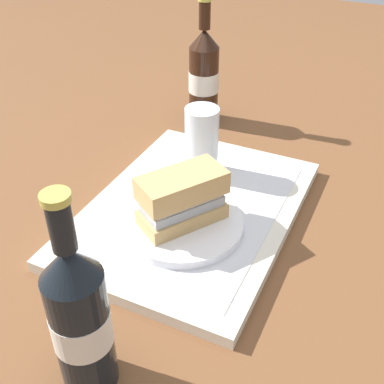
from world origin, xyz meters
The scene contains 8 objects.
ground_plane centered at (0.00, 0.00, 0.00)m, with size 3.00×3.00×0.00m, color brown.
tray centered at (0.00, 0.00, 0.01)m, with size 0.44×0.32×0.02m, color beige.
placemat centered at (0.00, 0.00, 0.02)m, with size 0.38×0.27×0.00m, color silver.
plate centered at (-0.06, -0.01, 0.03)m, with size 0.19×0.19×0.01m, color white.
sandwich centered at (-0.05, -0.01, 0.08)m, with size 0.14×0.12×0.08m.
beer_glass centered at (0.10, 0.03, 0.09)m, with size 0.06×0.06×0.12m.
beer_bottle centered at (0.33, 0.13, 0.10)m, with size 0.07×0.07×0.27m.
second_bottle centered at (-0.32, -0.02, 0.10)m, with size 0.07×0.07×0.27m.
Camera 1 is at (-0.58, -0.27, 0.51)m, focal length 45.55 mm.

